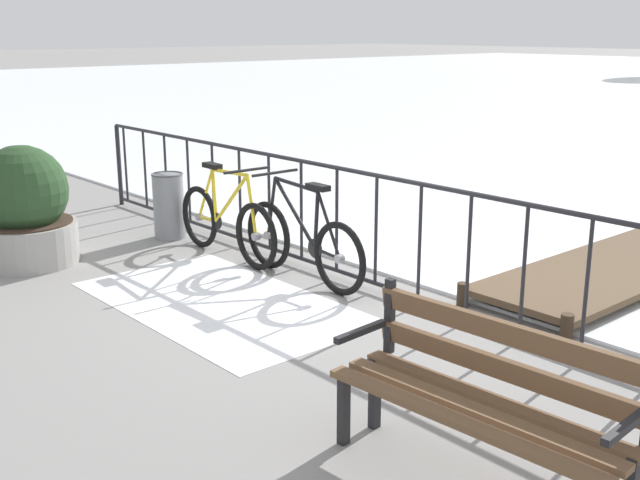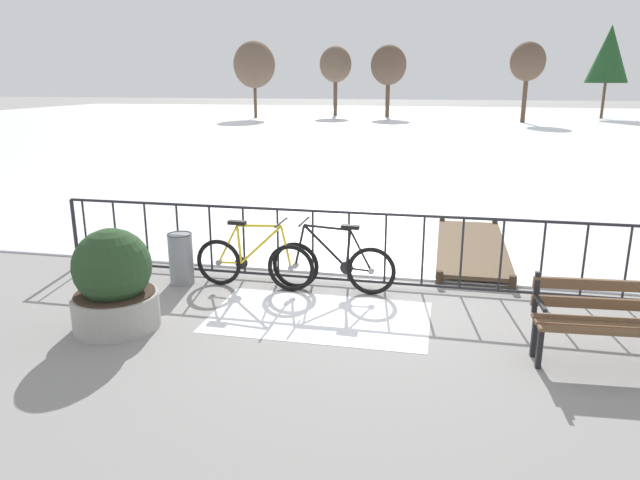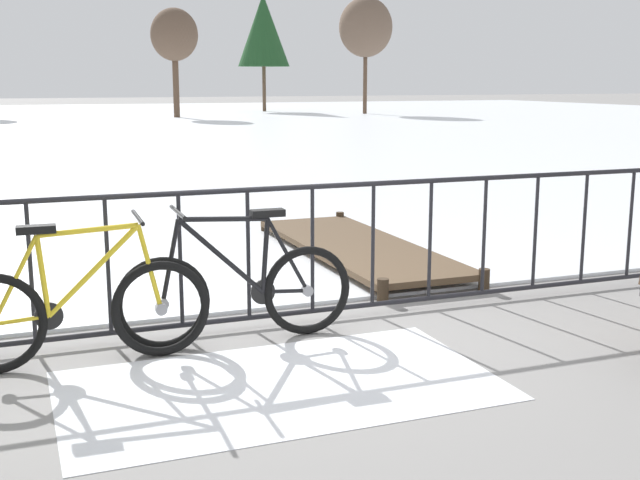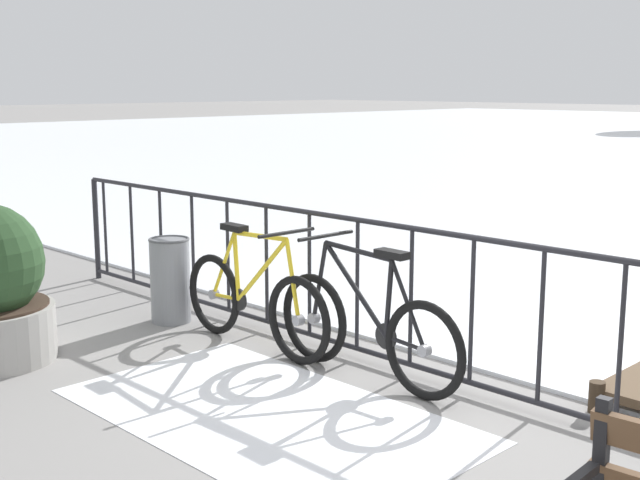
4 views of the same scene
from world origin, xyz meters
name	(u,v)px [view 4 (image 4 of 4)]	position (x,y,z in m)	size (l,w,h in m)	color
ground_plane	(438,384)	(0.00, 0.00, 0.00)	(160.00, 160.00, 0.00)	gray
snow_patch	(266,415)	(-0.41, -1.20, 0.00)	(2.65, 1.50, 0.01)	white
railing_fence	(440,305)	(0.00, 0.00, 0.56)	(9.06, 0.06, 1.07)	#232328
bicycle_near_railing	(253,302)	(-1.51, -0.37, 0.37)	(1.71, 0.52, 0.97)	black
bicycle_second	(366,328)	(-0.42, -0.28, 0.37)	(1.71, 0.52, 0.97)	black
trash_bin	(170,279)	(-2.57, -0.41, 0.37)	(0.35, 0.35, 0.73)	gray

